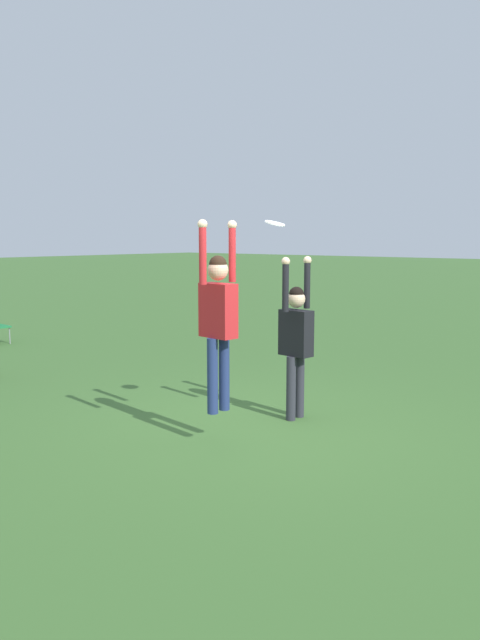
% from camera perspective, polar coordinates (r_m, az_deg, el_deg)
% --- Properties ---
extents(ground_plane, '(120.00, 120.00, 0.00)m').
position_cam_1_polar(ground_plane, '(7.65, 1.32, -9.83)').
color(ground_plane, '#3D662D').
extents(person_jumping, '(0.58, 0.45, 2.12)m').
position_cam_1_polar(person_jumping, '(6.81, -2.01, 0.76)').
color(person_jumping, navy).
rests_on(person_jumping, ground_plane).
extents(person_defending, '(0.57, 0.44, 2.05)m').
position_cam_1_polar(person_defending, '(7.82, 5.14, -1.32)').
color(person_defending, '#2D2D38').
rests_on(person_defending, ground_plane).
extents(frisbee, '(0.23, 0.23, 0.07)m').
position_cam_1_polar(frisbee, '(7.14, 3.21, 8.82)').
color(frisbee, white).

